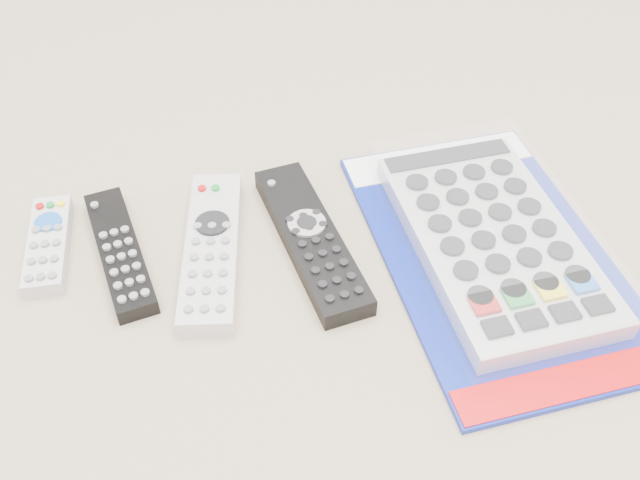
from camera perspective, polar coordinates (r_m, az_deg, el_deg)
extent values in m
plane|color=gray|center=(0.76, -2.91, -0.03)|extent=(5.00, 5.00, 0.00)
cube|color=#B0B0B3|center=(0.80, -20.89, -0.34)|extent=(0.04, 0.13, 0.02)
cylinder|color=blue|center=(0.81, -20.93, 1.37)|extent=(0.03, 0.03, 0.00)
cube|color=black|center=(0.77, -15.73, -0.85)|extent=(0.08, 0.18, 0.02)
cube|color=silver|center=(0.74, -8.63, -0.70)|extent=(0.08, 0.22, 0.02)
cylinder|color=black|center=(0.75, -8.61, 1.35)|extent=(0.04, 0.04, 0.00)
cube|color=black|center=(0.75, -0.76, 0.13)|extent=(0.09, 0.23, 0.02)
cylinder|color=silver|center=(0.75, -1.07, 1.36)|extent=(0.05, 0.05, 0.00)
cube|color=navy|center=(0.76, 13.64, -1.06)|extent=(0.25, 0.38, 0.01)
cube|color=white|center=(0.86, 9.39, 6.43)|extent=(0.22, 0.07, 0.00)
cube|color=#B80D0F|center=(0.68, 19.54, -10.61)|extent=(0.22, 0.05, 0.00)
cube|color=silver|center=(0.76, 13.66, 0.00)|extent=(0.18, 0.30, 0.02)
cube|color=white|center=(0.75, 13.78, 0.54)|extent=(0.20, 0.32, 0.04)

